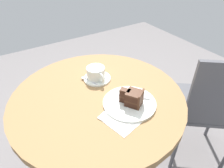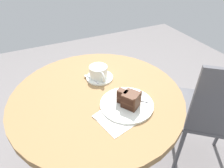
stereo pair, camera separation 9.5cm
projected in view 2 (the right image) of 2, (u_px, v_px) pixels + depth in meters
name	position (u px, v px, depth m)	size (l,w,h in m)	color
cafe_table	(98.00, 111.00, 1.02)	(0.82, 0.82, 0.70)	olive
saucer	(100.00, 77.00, 1.05)	(0.14, 0.14, 0.01)	silver
coffee_cup	(99.00, 72.00, 1.03)	(0.13, 0.09, 0.06)	silver
teaspoon	(90.00, 78.00, 1.04)	(0.11, 0.04, 0.00)	#B7B7BC
cake_plate	(127.00, 104.00, 0.88)	(0.24, 0.24, 0.01)	silver
cake_slice	(130.00, 99.00, 0.85)	(0.11, 0.09, 0.07)	#381E14
fork	(136.00, 99.00, 0.90)	(0.11, 0.12, 0.00)	#B7B7BC
napkin	(116.00, 117.00, 0.82)	(0.19, 0.18, 0.00)	silver
cafe_chair	(219.00, 114.00, 1.08)	(0.53, 0.53, 0.86)	#4C4C51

